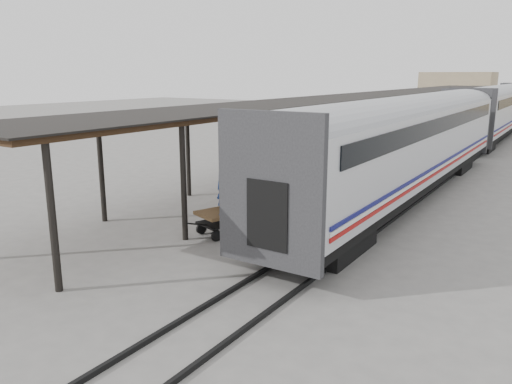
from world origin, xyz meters
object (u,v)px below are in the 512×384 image
object	(u,v)px
porter	(226,187)
baggage_cart	(231,215)
pedestrian	(350,143)
luggage_tug	(382,143)

from	to	relation	value
porter	baggage_cart	bearing A→B (deg)	44.06
porter	pedestrian	world-z (taller)	porter
porter	pedestrian	bearing A→B (deg)	33.37
baggage_cart	luggage_tug	world-z (taller)	luggage_tug
baggage_cart	porter	bearing A→B (deg)	-48.99
luggage_tug	pedestrian	size ratio (longest dim) A/B	0.86
porter	pedestrian	size ratio (longest dim) A/B	1.04
baggage_cart	luggage_tug	xyz separation A→B (m)	(-2.12, 21.83, -0.02)
baggage_cart	pedestrian	bearing A→B (deg)	119.92
pedestrian	porter	bearing A→B (deg)	80.11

